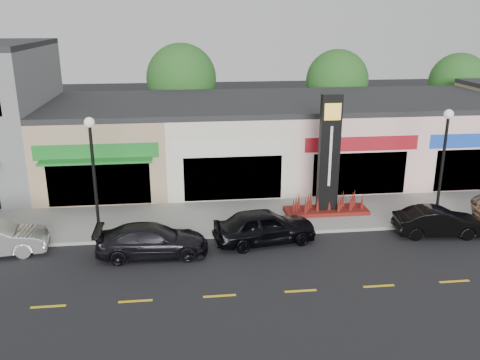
{
  "coord_description": "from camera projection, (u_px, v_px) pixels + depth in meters",
  "views": [
    {
      "loc": [
        -4.17,
        -19.17,
        9.65
      ],
      "look_at": [
        -1.42,
        4.0,
        2.11
      ],
      "focal_mm": 38.0,
      "sensor_mm": 36.0,
      "label": 1
    }
  ],
  "objects": [
    {
      "name": "ground",
      "position": [
        284.0,
        255.0,
        21.54
      ],
      "size": [
        120.0,
        120.0,
        0.0
      ],
      "primitive_type": "plane",
      "color": "black",
      "rests_on": "ground"
    },
    {
      "name": "lamp_west_near",
      "position": [
        93.0,
        166.0,
        21.94
      ],
      "size": [
        0.44,
        0.44,
        5.47
      ],
      "color": "black",
      "rests_on": "sidewalk"
    },
    {
      "name": "tree_rear_east",
      "position": [
        458.0,
        82.0,
        40.56
      ],
      "size": [
        4.6,
        4.6,
        6.94
      ],
      "color": "#382619",
      "rests_on": "ground"
    },
    {
      "name": "shop_beige",
      "position": [
        110.0,
        142.0,
        30.69
      ],
      "size": [
        7.0,
        10.85,
        4.8
      ],
      "color": "tan",
      "rests_on": "ground"
    },
    {
      "name": "tree_rear_west",
      "position": [
        181.0,
        79.0,
        37.92
      ],
      "size": [
        5.2,
        5.2,
        7.83
      ],
      "color": "#382619",
      "rests_on": "ground"
    },
    {
      "name": "car_black_conv",
      "position": [
        438.0,
        222.0,
        23.31
      ],
      "size": [
        1.79,
        4.08,
        1.3
      ],
      "primitive_type": "imported",
      "rotation": [
        0.0,
        0.0,
        1.47
      ],
      "color": "black",
      "rests_on": "ground"
    },
    {
      "name": "shop_cream",
      "position": [
        225.0,
        139.0,
        31.48
      ],
      "size": [
        7.0,
        10.01,
        4.8
      ],
      "color": "silver",
      "rests_on": "ground"
    },
    {
      "name": "shop_pink_e",
      "position": [
        439.0,
        133.0,
        33.05
      ],
      "size": [
        7.0,
        10.01,
        4.8
      ],
      "color": "#FAC8BE",
      "rests_on": "ground"
    },
    {
      "name": "curb",
      "position": [
        275.0,
        233.0,
        23.51
      ],
      "size": [
        52.0,
        0.2,
        0.15
      ],
      "primitive_type": "cube",
      "color": "gray",
      "rests_on": "ground"
    },
    {
      "name": "shop_pink_w",
      "position": [
        334.0,
        136.0,
        32.26
      ],
      "size": [
        7.0,
        10.01,
        4.8
      ],
      "color": "#FAC8BE",
      "rests_on": "ground"
    },
    {
      "name": "car_black_sedan",
      "position": [
        265.0,
        226.0,
        22.52
      ],
      "size": [
        2.53,
        4.78,
        1.55
      ],
      "primitive_type": "imported",
      "rotation": [
        0.0,
        0.0,
        1.73
      ],
      "color": "black",
      "rests_on": "ground"
    },
    {
      "name": "car_dark_sedan",
      "position": [
        152.0,
        240.0,
        21.32
      ],
      "size": [
        1.91,
        4.68,
        1.36
      ],
      "primitive_type": "imported",
      "rotation": [
        0.0,
        0.0,
        1.57
      ],
      "color": "black",
      "rests_on": "ground"
    },
    {
      "name": "sidewalk",
      "position": [
        267.0,
        215.0,
        25.63
      ],
      "size": [
        52.0,
        4.3,
        0.15
      ],
      "primitive_type": "cube",
      "color": "gray",
      "rests_on": "ground"
    },
    {
      "name": "pylon_sign",
      "position": [
        328.0,
        172.0,
        25.15
      ],
      "size": [
        4.2,
        1.3,
        6.0
      ],
      "color": "#500F0D",
      "rests_on": "sidewalk"
    },
    {
      "name": "tree_rear_mid",
      "position": [
        337.0,
        81.0,
        39.37
      ],
      "size": [
        4.8,
        4.8,
        7.29
      ],
      "color": "#382619",
      "rests_on": "ground"
    },
    {
      "name": "lamp_east_near",
      "position": [
        444.0,
        155.0,
        23.73
      ],
      "size": [
        0.44,
        0.44,
        5.47
      ],
      "color": "black",
      "rests_on": "sidewalk"
    }
  ]
}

